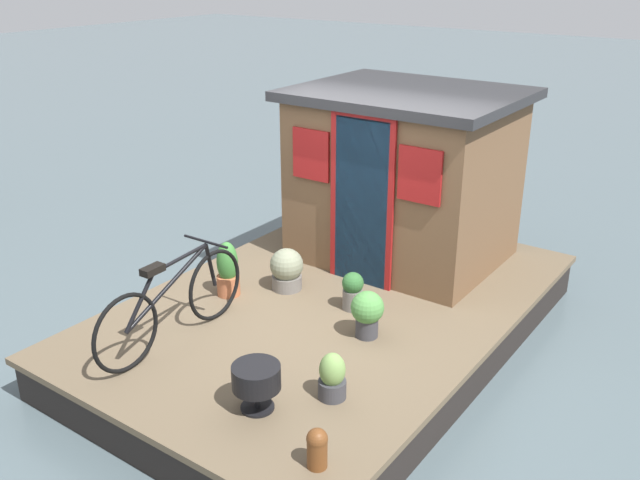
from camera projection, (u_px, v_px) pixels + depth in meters
name	position (u px, v px, depth m)	size (l,w,h in m)	color
ground_plane	(332.00, 338.00, 6.93)	(60.00, 60.00, 0.00)	#4C5B60
houseboat_deck	(332.00, 319.00, 6.85)	(4.93, 3.25, 0.43)	brown
houseboat_cabin	(404.00, 175.00, 7.43)	(1.87, 2.26, 1.85)	brown
bicycle	(173.00, 303.00, 5.90)	(1.72, 0.50, 0.80)	black
potted_plant_basil	(367.00, 312.00, 6.04)	(0.29, 0.29, 0.43)	#38383D
potted_plant_ivy	(353.00, 290.00, 6.53)	(0.21, 0.21, 0.37)	slate
potted_plant_fern	(228.00, 271.00, 6.79)	(0.23, 0.23, 0.56)	#B2603D
potted_plant_rosemary	(287.00, 269.00, 6.93)	(0.34, 0.34, 0.43)	slate
potted_plant_thyme	(332.00, 377.00, 5.22)	(0.22, 0.22, 0.38)	#38383D
charcoal_grill	(256.00, 379.00, 5.05)	(0.36, 0.36, 0.36)	black
mooring_bollard	(317.00, 447.00, 4.51)	(0.14, 0.14, 0.29)	brown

